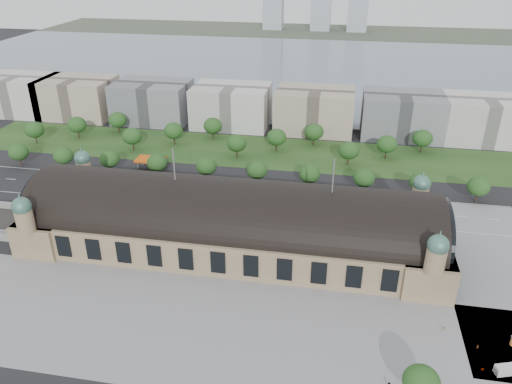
% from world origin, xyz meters
% --- Properties ---
extents(ground, '(900.00, 900.00, 0.00)m').
position_xyz_m(ground, '(0.00, 0.00, 0.00)').
color(ground, black).
rests_on(ground, ground).
extents(station, '(150.00, 48.40, 44.30)m').
position_xyz_m(station, '(0.00, 0.00, 10.28)').
color(station, tan).
rests_on(station, ground).
extents(plaza_south, '(190.00, 48.00, 0.12)m').
position_xyz_m(plaza_south, '(10.00, -44.00, 0.00)').
color(plaza_south, gray).
rests_on(plaza_south, ground).
extents(road_slab, '(260.00, 26.00, 0.10)m').
position_xyz_m(road_slab, '(-20.00, 38.00, 0.00)').
color(road_slab, black).
rests_on(road_slab, ground).
extents(grass_belt, '(300.00, 45.00, 0.10)m').
position_xyz_m(grass_belt, '(-15.00, 93.00, 0.00)').
color(grass_belt, '#22441B').
rests_on(grass_belt, ground).
extents(petrol_station, '(14.00, 13.00, 5.05)m').
position_xyz_m(petrol_station, '(-53.91, 65.28, 2.95)').
color(petrol_station, '#D5530C').
rests_on(petrol_station, ground).
extents(lake, '(700.00, 320.00, 0.08)m').
position_xyz_m(lake, '(0.00, 298.00, 0.00)').
color(lake, slate).
rests_on(lake, ground).
extents(far_shore, '(700.00, 120.00, 0.14)m').
position_xyz_m(far_shore, '(0.00, 498.00, 0.00)').
color(far_shore, '#44513D').
rests_on(far_shore, ground).
extents(office_0, '(45.00, 32.00, 24.00)m').
position_xyz_m(office_0, '(-170.00, 133.00, 12.00)').
color(office_0, silver).
rests_on(office_0, ground).
extents(office_1, '(45.00, 32.00, 24.00)m').
position_xyz_m(office_1, '(-130.00, 133.00, 12.00)').
color(office_1, tan).
rests_on(office_1, ground).
extents(office_2, '(45.00, 32.00, 24.00)m').
position_xyz_m(office_2, '(-80.00, 133.00, 12.00)').
color(office_2, gray).
rests_on(office_2, ground).
extents(office_3, '(45.00, 32.00, 24.00)m').
position_xyz_m(office_3, '(-30.00, 133.00, 12.00)').
color(office_3, silver).
rests_on(office_3, ground).
extents(office_4, '(45.00, 32.00, 24.00)m').
position_xyz_m(office_4, '(20.00, 133.00, 12.00)').
color(office_4, tan).
rests_on(office_4, ground).
extents(office_5, '(45.00, 32.00, 24.00)m').
position_xyz_m(office_5, '(70.00, 133.00, 12.00)').
color(office_5, gray).
rests_on(office_5, ground).
extents(office_6, '(45.00, 32.00, 24.00)m').
position_xyz_m(office_6, '(115.00, 133.00, 12.00)').
color(office_6, silver).
rests_on(office_6, ground).
extents(tree_row_0, '(9.60, 9.60, 11.52)m').
position_xyz_m(tree_row_0, '(-120.00, 53.00, 7.43)').
color(tree_row_0, '#2D2116').
rests_on(tree_row_0, ground).
extents(tree_row_1, '(9.60, 9.60, 11.52)m').
position_xyz_m(tree_row_1, '(-96.00, 53.00, 7.43)').
color(tree_row_1, '#2D2116').
rests_on(tree_row_1, ground).
extents(tree_row_2, '(9.60, 9.60, 11.52)m').
position_xyz_m(tree_row_2, '(-72.00, 53.00, 7.43)').
color(tree_row_2, '#2D2116').
rests_on(tree_row_2, ground).
extents(tree_row_3, '(9.60, 9.60, 11.52)m').
position_xyz_m(tree_row_3, '(-48.00, 53.00, 7.43)').
color(tree_row_3, '#2D2116').
rests_on(tree_row_3, ground).
extents(tree_row_4, '(9.60, 9.60, 11.52)m').
position_xyz_m(tree_row_4, '(-24.00, 53.00, 7.43)').
color(tree_row_4, '#2D2116').
rests_on(tree_row_4, ground).
extents(tree_row_5, '(9.60, 9.60, 11.52)m').
position_xyz_m(tree_row_5, '(0.00, 53.00, 7.43)').
color(tree_row_5, '#2D2116').
rests_on(tree_row_5, ground).
extents(tree_row_6, '(9.60, 9.60, 11.52)m').
position_xyz_m(tree_row_6, '(24.00, 53.00, 7.43)').
color(tree_row_6, '#2D2116').
rests_on(tree_row_6, ground).
extents(tree_row_7, '(9.60, 9.60, 11.52)m').
position_xyz_m(tree_row_7, '(48.00, 53.00, 7.43)').
color(tree_row_7, '#2D2116').
rests_on(tree_row_7, ground).
extents(tree_row_8, '(9.60, 9.60, 11.52)m').
position_xyz_m(tree_row_8, '(72.00, 53.00, 7.43)').
color(tree_row_8, '#2D2116').
rests_on(tree_row_8, ground).
extents(tree_row_9, '(9.60, 9.60, 11.52)m').
position_xyz_m(tree_row_9, '(96.00, 53.00, 7.43)').
color(tree_row_9, '#2D2116').
rests_on(tree_row_9, ground).
extents(tree_belt_0, '(10.40, 10.40, 12.48)m').
position_xyz_m(tree_belt_0, '(-130.00, 83.00, 8.05)').
color(tree_belt_0, '#2D2116').
rests_on(tree_belt_0, ground).
extents(tree_belt_1, '(10.40, 10.40, 12.48)m').
position_xyz_m(tree_belt_1, '(-111.00, 95.00, 8.05)').
color(tree_belt_1, '#2D2116').
rests_on(tree_belt_1, ground).
extents(tree_belt_2, '(10.40, 10.40, 12.48)m').
position_xyz_m(tree_belt_2, '(-92.00, 107.00, 8.05)').
color(tree_belt_2, '#2D2116').
rests_on(tree_belt_2, ground).
extents(tree_belt_3, '(10.40, 10.40, 12.48)m').
position_xyz_m(tree_belt_3, '(-73.00, 83.00, 8.05)').
color(tree_belt_3, '#2D2116').
rests_on(tree_belt_3, ground).
extents(tree_belt_4, '(10.40, 10.40, 12.48)m').
position_xyz_m(tree_belt_4, '(-54.00, 95.00, 8.05)').
color(tree_belt_4, '#2D2116').
rests_on(tree_belt_4, ground).
extents(tree_belt_5, '(10.40, 10.40, 12.48)m').
position_xyz_m(tree_belt_5, '(-35.00, 107.00, 8.05)').
color(tree_belt_5, '#2D2116').
rests_on(tree_belt_5, ground).
extents(tree_belt_6, '(10.40, 10.40, 12.48)m').
position_xyz_m(tree_belt_6, '(-16.00, 83.00, 8.05)').
color(tree_belt_6, '#2D2116').
rests_on(tree_belt_6, ground).
extents(tree_belt_7, '(10.40, 10.40, 12.48)m').
position_xyz_m(tree_belt_7, '(3.00, 95.00, 8.05)').
color(tree_belt_7, '#2D2116').
rests_on(tree_belt_7, ground).
extents(tree_belt_8, '(10.40, 10.40, 12.48)m').
position_xyz_m(tree_belt_8, '(22.00, 107.00, 8.05)').
color(tree_belt_8, '#2D2116').
rests_on(tree_belt_8, ground).
extents(tree_belt_9, '(10.40, 10.40, 12.48)m').
position_xyz_m(tree_belt_9, '(41.00, 83.00, 8.05)').
color(tree_belt_9, '#2D2116').
rests_on(tree_belt_9, ground).
extents(tree_belt_10, '(10.40, 10.40, 12.48)m').
position_xyz_m(tree_belt_10, '(60.00, 95.00, 8.05)').
color(tree_belt_10, '#2D2116').
rests_on(tree_belt_10, ground).
extents(tree_belt_11, '(10.40, 10.40, 12.48)m').
position_xyz_m(tree_belt_11, '(79.00, 107.00, 8.05)').
color(tree_belt_11, '#2D2116').
rests_on(tree_belt_11, ground).
extents(tree_plaza_s, '(9.00, 9.00, 10.64)m').
position_xyz_m(tree_plaza_s, '(60.00, -60.00, 6.80)').
color(tree_plaza_s, '#2D2116').
rests_on(tree_plaza_s, ground).
extents(traffic_car_1, '(3.99, 1.59, 1.29)m').
position_xyz_m(traffic_car_1, '(-85.26, 43.16, 0.65)').
color(traffic_car_1, '#919299').
rests_on(traffic_car_1, ground).
extents(traffic_car_3, '(4.98, 2.24, 1.42)m').
position_xyz_m(traffic_car_3, '(-22.75, 37.70, 0.71)').
color(traffic_car_3, maroon).
rests_on(traffic_car_3, ground).
extents(traffic_car_4, '(4.05, 1.65, 1.38)m').
position_xyz_m(traffic_car_4, '(1.39, 34.12, 0.69)').
color(traffic_car_4, '#181F45').
rests_on(traffic_car_4, ground).
extents(traffic_car_5, '(4.45, 2.07, 1.41)m').
position_xyz_m(traffic_car_5, '(57.12, 45.74, 0.71)').
color(traffic_car_5, '#54585C').
rests_on(traffic_car_5, ground).
extents(traffic_car_6, '(5.57, 3.00, 1.49)m').
position_xyz_m(traffic_car_6, '(61.62, 29.43, 0.74)').
color(traffic_car_6, silver).
rests_on(traffic_car_6, ground).
extents(parked_car_0, '(4.22, 3.64, 1.37)m').
position_xyz_m(parked_car_0, '(-68.93, 23.73, 0.69)').
color(parked_car_0, black).
rests_on(parked_car_0, ground).
extents(parked_car_1, '(6.11, 4.49, 1.54)m').
position_xyz_m(parked_car_1, '(-69.67, 25.00, 0.77)').
color(parked_car_1, maroon).
rests_on(parked_car_1, ground).
extents(parked_car_2, '(5.41, 4.21, 1.46)m').
position_xyz_m(parked_car_2, '(-57.60, 22.05, 0.73)').
color(parked_car_2, '#16163F').
rests_on(parked_car_2, ground).
extents(parked_car_3, '(4.58, 3.58, 1.46)m').
position_xyz_m(parked_car_3, '(-40.60, 24.40, 0.73)').
color(parked_car_3, '#54575B').
rests_on(parked_car_3, ground).
extents(parked_car_4, '(4.54, 3.50, 1.44)m').
position_xyz_m(parked_car_4, '(-29.57, 21.35, 0.72)').
color(parked_car_4, white).
rests_on(parked_car_4, ground).
extents(parked_car_5, '(5.74, 4.21, 1.45)m').
position_xyz_m(parked_car_5, '(-50.53, 25.00, 0.72)').
color(parked_car_5, gray).
rests_on(parked_car_5, ground).
extents(parked_car_6, '(4.91, 4.46, 1.38)m').
position_xyz_m(parked_car_6, '(-18.00, 21.00, 0.69)').
color(parked_car_6, black).
rests_on(parked_car_6, ground).
extents(bus_west, '(10.85, 2.79, 3.01)m').
position_xyz_m(bus_west, '(-18.02, 27.00, 1.50)').
color(bus_west, red).
rests_on(bus_west, ground).
extents(bus_mid, '(10.89, 3.06, 3.00)m').
position_xyz_m(bus_mid, '(8.33, 27.00, 1.50)').
color(bus_mid, beige).
rests_on(bus_mid, ground).
extents(bus_east, '(11.01, 3.28, 3.03)m').
position_xyz_m(bus_east, '(40.00, 32.00, 1.51)').
color(bus_east, beige).
rests_on(bus_east, ground).
extents(van_south, '(6.35, 4.09, 2.56)m').
position_xyz_m(van_south, '(83.32, -46.75, 1.22)').
color(van_south, silver).
rests_on(van_south, ground).
extents(pedestrian_0, '(0.86, 0.64, 1.57)m').
position_xyz_m(pedestrian_0, '(70.18, -33.12, 0.78)').
color(pedestrian_0, gray).
rests_on(pedestrian_0, ground).
extents(pedestrian_1, '(0.71, 0.67, 1.64)m').
position_xyz_m(pedestrian_1, '(78.17, -38.92, 0.82)').
color(pedestrian_1, gray).
rests_on(pedestrian_1, ground).
extents(pedestrian_3, '(0.92, 0.49, 1.53)m').
position_xyz_m(pedestrian_3, '(77.68, -47.22, 0.76)').
color(pedestrian_3, gray).
rests_on(pedestrian_3, ground).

